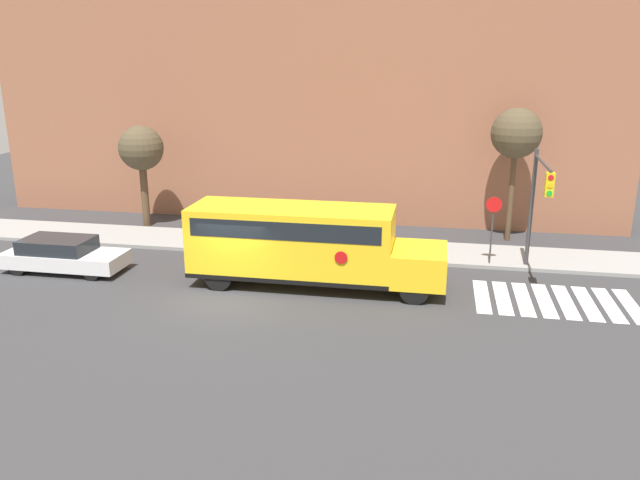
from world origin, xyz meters
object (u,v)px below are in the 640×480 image
object	(u,v)px
tree_near_sidewalk	(141,150)
traffic_light	(538,196)
school_bus	(303,241)
stop_sign	(493,223)
tree_far_sidewalk	(516,135)
parked_car	(63,255)

from	to	relation	value
tree_near_sidewalk	traffic_light	bearing A→B (deg)	-14.00
school_bus	stop_sign	bearing A→B (deg)	26.15
traffic_light	tree_near_sidewalk	distance (m)	18.25
school_bus	tree_far_sidewalk	distance (m)	11.31
school_bus	traffic_light	world-z (taller)	traffic_light
stop_sign	tree_near_sidewalk	xyz separation A→B (m)	(-16.28, 3.28, 1.95)
parked_car	stop_sign	xyz separation A→B (m)	(16.44, 3.62, 1.16)
stop_sign	tree_far_sidewalk	xyz separation A→B (m)	(1.07, 4.00, 2.99)
school_bus	stop_sign	distance (m)	7.68
traffic_light	school_bus	bearing A→B (deg)	-164.85
parked_car	tree_near_sidewalk	world-z (taller)	tree_near_sidewalk
stop_sign	tree_far_sidewalk	size ratio (longest dim) A/B	0.48
school_bus	traffic_light	size ratio (longest dim) A/B	1.94
school_bus	tree_near_sidewalk	size ratio (longest dim) A/B	1.87
parked_car	stop_sign	distance (m)	16.87
parked_car	traffic_light	world-z (taller)	traffic_light
school_bus	traffic_light	bearing A→B (deg)	15.15
stop_sign	tree_near_sidewalk	world-z (taller)	tree_near_sidewalk
school_bus	tree_near_sidewalk	world-z (taller)	tree_near_sidewalk
traffic_light	tree_near_sidewalk	world-z (taller)	tree_near_sidewalk
traffic_light	parked_car	bearing A→B (deg)	-172.07
parked_car	tree_far_sidewalk	bearing A→B (deg)	23.53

